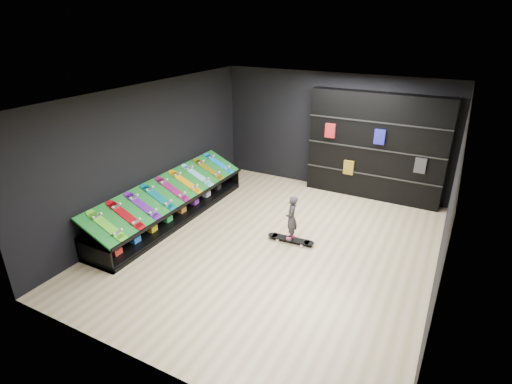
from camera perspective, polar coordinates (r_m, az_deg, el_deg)
The scene contains 20 objects.
floor at distance 8.15m, azimuth 2.48°, elevation -7.61°, with size 6.00×7.00×0.01m, color tan.
ceiling at distance 7.07m, azimuth 2.92°, elevation 13.62°, with size 6.00×7.00×0.01m, color white.
wall_back at distance 10.60m, azimuth 10.86°, elevation 8.37°, with size 6.00×0.02×3.00m, color black.
wall_front at distance 4.90m, azimuth -15.42°, elevation -11.28°, with size 6.00×0.02×3.00m, color black.
wall_left at distance 9.08m, azimuth -14.77°, elevation 5.40°, with size 0.02×7.00×3.00m, color black.
wall_right at distance 6.89m, azimuth 25.89°, elevation -2.25°, with size 0.02×7.00×3.00m, color black.
display_rack at distance 9.26m, azimuth -11.89°, elevation -2.31°, with size 0.90×4.50×0.50m, color black, non-canonical shape.
turf_ramp at distance 9.04m, azimuth -11.89°, elevation 0.25°, with size 1.00×4.50×0.04m, color #0D5718.
back_shelving at distance 10.23m, azimuth 16.69°, elevation 6.15°, with size 3.30×0.38×2.64m, color black.
floor_skateboard at distance 8.26m, azimuth 4.97°, elevation -6.92°, with size 0.98×0.22×0.09m, color black, non-canonical shape.
child at distance 8.09m, azimuth 5.05°, elevation -4.90°, with size 0.21×0.15×0.57m, color black.
display_board_0 at distance 7.82m, azimuth -20.56°, elevation -4.53°, with size 0.98×0.22×0.09m, color green, non-canonical shape.
display_board_1 at distance 8.09m, azimuth -18.13°, elevation -3.17°, with size 0.98×0.22×0.09m, color red, non-canonical shape.
display_board_2 at distance 8.39m, azimuth -15.88°, elevation -1.89°, with size 0.98×0.22×0.09m, color purple, non-canonical shape.
display_board_3 at distance 8.70m, azimuth -13.79°, elevation -0.71°, with size 0.98×0.22×0.09m, color #0C8C99, non-canonical shape.
display_board_4 at distance 9.03m, azimuth -11.84°, elevation 0.40°, with size 0.98×0.22×0.09m, color #E5198C, non-canonical shape.
display_board_5 at distance 9.36m, azimuth -10.04°, elevation 1.42°, with size 0.98×0.22×0.09m, color yellow, non-canonical shape.
display_board_6 at distance 9.71m, azimuth -8.36°, elevation 2.37°, with size 0.98×0.22×0.09m, color #0CB2E5, non-canonical shape.
display_board_7 at distance 10.08m, azimuth -6.79°, elevation 3.25°, with size 0.98×0.22×0.09m, color yellow, non-canonical shape.
display_board_8 at distance 10.44m, azimuth -5.34°, elevation 4.07°, with size 0.98×0.22×0.09m, color blue, non-canonical shape.
Camera 1 is at (2.92, -6.32, 4.25)m, focal length 28.00 mm.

